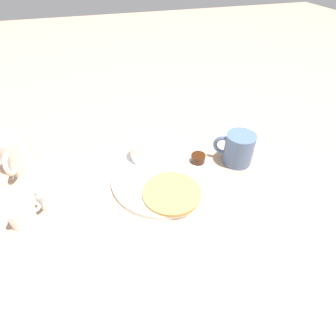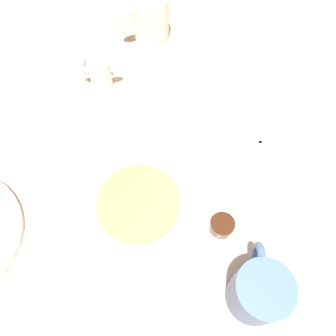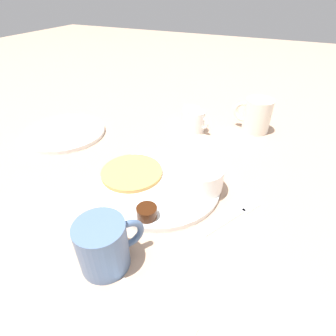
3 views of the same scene
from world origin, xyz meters
name	(u,v)px [view 1 (image 1 of 3)]	position (x,y,z in m)	size (l,w,h in m)	color
ground_plane	(164,178)	(0.00, 0.00, 0.00)	(4.00, 4.00, 0.00)	tan
plate	(164,177)	(0.00, 0.00, 0.01)	(0.28, 0.28, 0.01)	white
pancake_stack	(170,193)	(-0.07, 0.00, 0.02)	(0.14, 0.14, 0.01)	tan
bowl	(147,148)	(0.09, 0.02, 0.04)	(0.10, 0.10, 0.05)	white
syrup_cup	(198,158)	(0.03, -0.11, 0.02)	(0.04, 0.04, 0.02)	#38190A
butter_ramekin	(151,147)	(0.10, 0.01, 0.03)	(0.05, 0.05, 0.05)	white
coffee_mug	(238,149)	(0.01, -0.21, 0.05)	(0.09, 0.10, 0.09)	slate
creamer_pitcher_near	(46,195)	(-0.01, 0.29, 0.03)	(0.07, 0.04, 0.07)	white
creamer_pitcher_far	(22,215)	(-0.05, 0.34, 0.03)	(0.05, 0.07, 0.05)	white
fork	(153,138)	(0.18, -0.01, 0.00)	(0.08, 0.14, 0.00)	silver
napkin	(242,138)	(0.11, -0.29, 0.00)	(0.15, 0.12, 0.00)	white
second_mug	(15,154)	(0.15, 0.37, 0.05)	(0.11, 0.08, 0.10)	silver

